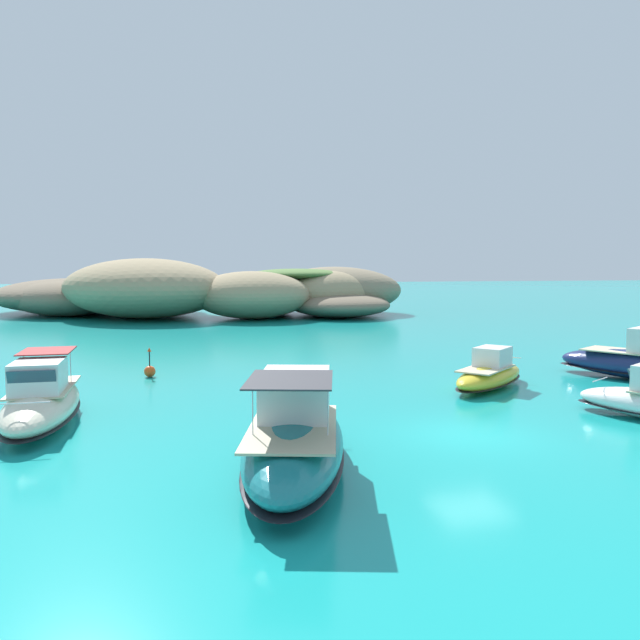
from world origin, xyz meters
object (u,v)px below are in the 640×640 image
islet_small (306,293)px  motorboat_cream (42,402)px  channel_buoy (150,370)px  islet_large (112,293)px  motorboat_teal (295,438)px  motorboat_yellow (490,374)px

islet_small → motorboat_cream: bearing=-113.5°
motorboat_cream → channel_buoy: size_ratio=5.18×
islet_large → motorboat_teal: bearing=-80.9°
islet_small → motorboat_cream: size_ratio=3.52×
motorboat_yellow → channel_buoy: size_ratio=4.01×
islet_small → channel_buoy: size_ratio=18.22×
islet_small → motorboat_cream: 49.35m
islet_large → islet_small: 22.22m
islet_large → motorboat_yellow: bearing=-67.8°
islet_large → motorboat_yellow: size_ratio=5.93×
islet_small → channel_buoy: 40.15m
motorboat_yellow → motorboat_teal: bearing=-140.6°
islet_small → motorboat_teal: bearing=-103.1°
islet_large → motorboat_cream: islet_large is taller
channel_buoy → islet_small: bearing=66.1°
islet_large → motorboat_yellow: (20.11, -49.20, -1.91)m
motorboat_yellow → islet_small: bearing=88.3°
islet_large → channel_buoy: 42.99m
motorboat_cream → channel_buoy: bearing=68.4°
motorboat_teal → channel_buoy: (-4.12, 15.49, -0.54)m
motorboat_teal → motorboat_cream: bearing=137.5°
islet_large → motorboat_yellow: islet_large is taller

